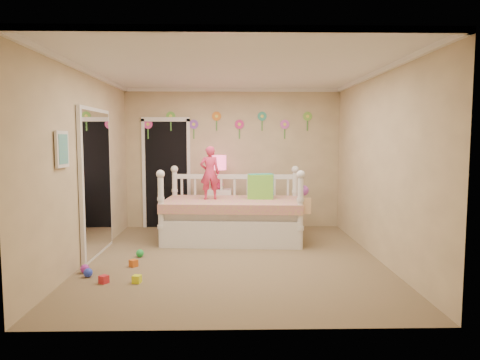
{
  "coord_description": "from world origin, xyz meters",
  "views": [
    {
      "loc": [
        -0.04,
        -5.91,
        1.66
      ],
      "look_at": [
        0.1,
        0.6,
        1.05
      ],
      "focal_mm": 32.47,
      "sensor_mm": 36.0,
      "label": 1
    }
  ],
  "objects_px": {
    "child": "(210,173)",
    "nightstand": "(219,210)",
    "daybed": "(232,204)",
    "table_lamp": "(219,167)"
  },
  "relations": [
    {
      "from": "daybed",
      "to": "nightstand",
      "type": "xyz_separation_m",
      "value": [
        -0.25,
        0.72,
        -0.23
      ]
    },
    {
      "from": "nightstand",
      "to": "table_lamp",
      "type": "xyz_separation_m",
      "value": [
        0.0,
        0.0,
        0.79
      ]
    },
    {
      "from": "daybed",
      "to": "table_lamp",
      "type": "distance_m",
      "value": 0.95
    },
    {
      "from": "child",
      "to": "nightstand",
      "type": "distance_m",
      "value": 1.01
    },
    {
      "from": "nightstand",
      "to": "table_lamp",
      "type": "bearing_deg",
      "value": 91.45
    },
    {
      "from": "nightstand",
      "to": "child",
      "type": "bearing_deg",
      "value": -98.91
    },
    {
      "from": "daybed",
      "to": "child",
      "type": "distance_m",
      "value": 0.63
    },
    {
      "from": "child",
      "to": "nightstand",
      "type": "height_order",
      "value": "child"
    },
    {
      "from": "nightstand",
      "to": "table_lamp",
      "type": "height_order",
      "value": "table_lamp"
    },
    {
      "from": "daybed",
      "to": "child",
      "type": "bearing_deg",
      "value": 178.47
    }
  ]
}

